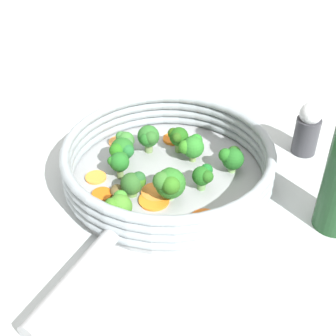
% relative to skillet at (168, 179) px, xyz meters
% --- Properties ---
extents(ground_plane, '(4.00, 4.00, 0.00)m').
position_rel_skillet_xyz_m(ground_plane, '(0.00, 0.00, -0.01)').
color(ground_plane, '#B4BCBD').
extents(skillet, '(0.31, 0.31, 0.01)m').
position_rel_skillet_xyz_m(skillet, '(0.00, 0.00, 0.00)').
color(skillet, '#939699').
rests_on(skillet, ground_plane).
extents(skillet_rim_wall, '(0.32, 0.32, 0.06)m').
position_rel_skillet_xyz_m(skillet_rim_wall, '(0.00, 0.00, 0.04)').
color(skillet_rim_wall, '#8E999E').
rests_on(skillet_rim_wall, skillet).
extents(skillet_handle, '(0.11, 0.16, 0.02)m').
position_rel_skillet_xyz_m(skillet_handle, '(0.13, 0.21, 0.02)').
color(skillet_handle, '#999B9E').
rests_on(skillet_handle, skillet).
extents(skillet_rivet_left, '(0.01, 0.01, 0.01)m').
position_rel_skillet_xyz_m(skillet_rivet_left, '(0.11, 0.10, 0.01)').
color(skillet_rivet_left, '#929994').
rests_on(skillet_rivet_left, skillet).
extents(skillet_rivet_right, '(0.01, 0.01, 0.01)m').
position_rel_skillet_xyz_m(skillet_rivet_right, '(0.04, 0.14, 0.01)').
color(skillet_rivet_right, '#8F9897').
rests_on(skillet_rivet_right, skillet).
extents(carrot_slice_0, '(0.06, 0.06, 0.00)m').
position_rel_skillet_xyz_m(carrot_slice_0, '(0.02, 0.04, 0.01)').
color(carrot_slice_0, orange).
rests_on(carrot_slice_0, skillet).
extents(carrot_slice_1, '(0.06, 0.06, 0.00)m').
position_rel_skillet_xyz_m(carrot_slice_1, '(-0.03, 0.12, 0.01)').
color(carrot_slice_1, '#F9983C').
rests_on(carrot_slice_1, skillet).
extents(carrot_slice_2, '(0.05, 0.05, 0.00)m').
position_rel_skillet_xyz_m(carrot_slice_2, '(-0.01, -0.10, 0.01)').
color(carrot_slice_2, orange).
rests_on(carrot_slice_2, skillet).
extents(carrot_slice_3, '(0.04, 0.04, 0.00)m').
position_rel_skillet_xyz_m(carrot_slice_3, '(0.08, -0.09, 0.01)').
color(carrot_slice_3, orange).
rests_on(carrot_slice_3, skillet).
extents(carrot_slice_4, '(0.06, 0.06, 0.00)m').
position_rel_skillet_xyz_m(carrot_slice_4, '(-0.05, 0.11, 0.01)').
color(carrot_slice_4, orange).
rests_on(carrot_slice_4, skillet).
extents(carrot_slice_5, '(0.06, 0.06, 0.00)m').
position_rel_skillet_xyz_m(carrot_slice_5, '(0.02, 0.06, 0.01)').
color(carrot_slice_5, orange).
rests_on(carrot_slice_5, skillet).
extents(carrot_slice_6, '(0.05, 0.05, 0.00)m').
position_rel_skillet_xyz_m(carrot_slice_6, '(0.11, 0.00, 0.01)').
color(carrot_slice_6, orange).
rests_on(carrot_slice_6, skillet).
extents(carrot_slice_7, '(0.03, 0.03, 0.00)m').
position_rel_skillet_xyz_m(carrot_slice_7, '(0.10, 0.04, 0.01)').
color(carrot_slice_7, '#DA6012').
rests_on(carrot_slice_7, skillet).
extents(broccoli_floret_0, '(0.04, 0.04, 0.04)m').
position_rel_skillet_xyz_m(broccoli_floret_0, '(-0.10, -0.01, 0.03)').
color(broccoli_floret_0, '#82B366').
rests_on(broccoli_floret_0, skillet).
extents(broccoli_floret_1, '(0.03, 0.03, 0.04)m').
position_rel_skillet_xyz_m(broccoli_floret_1, '(-0.02, -0.06, 0.03)').
color(broccoli_floret_1, '#6E9744').
rests_on(broccoli_floret_1, skillet).
extents(broccoli_floret_2, '(0.05, 0.05, 0.05)m').
position_rel_skillet_xyz_m(broccoli_floret_2, '(0.00, 0.06, 0.04)').
color(broccoli_floret_2, '#86B66A').
rests_on(broccoli_floret_2, skillet).
extents(broccoli_floret_3, '(0.04, 0.04, 0.05)m').
position_rel_skillet_xyz_m(broccoli_floret_3, '(0.03, -0.06, 0.04)').
color(broccoli_floret_3, '#6C884E').
rests_on(broccoli_floret_3, skillet).
extents(broccoli_floret_4, '(0.03, 0.03, 0.05)m').
position_rel_skillet_xyz_m(broccoli_floret_4, '(0.07, 0.00, 0.04)').
color(broccoli_floret_4, olive).
rests_on(broccoli_floret_4, skillet).
extents(broccoli_floret_5, '(0.03, 0.03, 0.04)m').
position_rel_skillet_xyz_m(broccoli_floret_5, '(-0.05, 0.03, 0.03)').
color(broccoli_floret_5, '#679554').
rests_on(broccoli_floret_5, skillet).
extents(broccoli_floret_6, '(0.03, 0.03, 0.04)m').
position_rel_skillet_xyz_m(broccoli_floret_6, '(0.07, -0.07, 0.03)').
color(broccoli_floret_6, '#78975C').
rests_on(broccoli_floret_6, skillet).
extents(broccoli_floret_7, '(0.04, 0.03, 0.04)m').
position_rel_skillet_xyz_m(broccoli_floret_7, '(0.05, 0.04, 0.03)').
color(broccoli_floret_7, '#669044').
rests_on(broccoli_floret_7, skillet).
extents(broccoli_floret_8, '(0.04, 0.04, 0.04)m').
position_rel_skillet_xyz_m(broccoli_floret_8, '(-0.04, -0.04, 0.03)').
color(broccoli_floret_8, '#7A9650').
rests_on(broccoli_floret_8, skillet).
extents(broccoli_floret_9, '(0.04, 0.04, 0.05)m').
position_rel_skillet_xyz_m(broccoli_floret_9, '(0.07, -0.03, 0.04)').
color(broccoli_floret_9, '#759A52').
rests_on(broccoli_floret_9, skillet).
extents(broccoli_floret_10, '(0.04, 0.04, 0.04)m').
position_rel_skillet_xyz_m(broccoli_floret_10, '(0.07, 0.09, 0.03)').
color(broccoli_floret_10, olive).
rests_on(broccoli_floret_10, skillet).
extents(mushroom_piece_0, '(0.02, 0.03, 0.01)m').
position_rel_skillet_xyz_m(mushroom_piece_0, '(0.08, 0.04, 0.01)').
color(mushroom_piece_0, brown).
rests_on(mushroom_piece_0, skillet).
extents(salt_shaker, '(0.04, 0.04, 0.09)m').
position_rel_skillet_xyz_m(salt_shaker, '(-0.24, -0.07, 0.04)').
color(salt_shaker, '#333338').
rests_on(salt_shaker, ground_plane).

